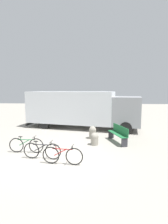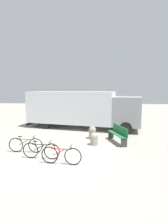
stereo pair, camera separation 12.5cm
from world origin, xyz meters
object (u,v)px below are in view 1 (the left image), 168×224
at_px(bollard_far_bench, 93,132).
at_px(park_bench, 119,133).
at_px(bollard_near_bench, 95,139).
at_px(bicycle_middle, 42,151).
at_px(bicycle_far, 62,155).
at_px(bicycle_near, 26,145).
at_px(delivery_truck, 81,108).

bearing_deg(bollard_far_bench, park_bench, -24.62).
relative_size(park_bench, bollard_near_bench, 2.75).
xyz_separation_m(park_bench, bollard_near_bench, (-1.36, -0.57, -0.18)).
height_order(bicycle_middle, bollard_near_bench, bicycle_middle).
bearing_deg(bollard_near_bench, bollard_far_bench, 95.61).
xyz_separation_m(park_bench, bicycle_far, (-2.65, -3.15, -0.15)).
distance_m(bicycle_near, bollard_near_bench, 3.52).
bearing_deg(bicycle_middle, park_bench, 39.48).
distance_m(park_bench, bollard_far_bench, 1.64).
relative_size(park_bench, bicycle_near, 1.11).
bearing_deg(bollard_far_bench, bicycle_middle, -122.76).
height_order(park_bench, bicycle_far, park_bench).
bearing_deg(park_bench, bollard_near_bench, 94.13).
relative_size(bicycle_middle, bicycle_far, 1.00).
relative_size(bicycle_near, bicycle_far, 1.00).
xyz_separation_m(delivery_truck, bollard_near_bench, (1.05, -4.31, -1.23)).
height_order(bollard_near_bench, bollard_far_bench, bollard_far_bench).
bearing_deg(bollard_far_bench, bicycle_far, -106.89).
height_order(bicycle_middle, bicycle_far, same).
bearing_deg(bicycle_far, bollard_far_bench, 78.16).
bearing_deg(bicycle_middle, bicycle_near, 147.63).
xyz_separation_m(bicycle_far, bollard_near_bench, (1.28, 2.58, -0.03)).
height_order(bicycle_near, bicycle_middle, same).
bearing_deg(park_bench, bicycle_far, 121.49).
relative_size(bicycle_near, bollard_near_bench, 2.49).
bearing_deg(park_bench, bollard_far_bench, 46.97).
distance_m(bicycle_far, bollard_far_bench, 4.00).
height_order(bicycle_far, bollard_far_bench, bicycle_far).
bearing_deg(bicycle_near, bollard_near_bench, 23.20).
distance_m(delivery_truck, park_bench, 4.57).
xyz_separation_m(delivery_truck, bicycle_near, (-2.19, -5.68, -1.20)).
height_order(bicycle_near, bollard_near_bench, bicycle_near).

